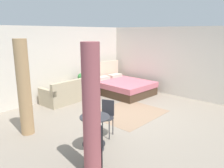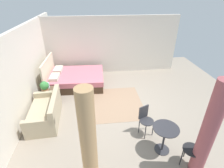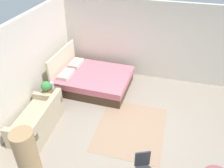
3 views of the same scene
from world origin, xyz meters
The scene contains 14 objects.
ground_plane centered at (0.00, 0.00, -0.01)m, with size 8.73×9.11×0.02m, color gray.
wall_back centered at (0.00, 3.05, 1.30)m, with size 8.73×0.12×2.59m, color silver.
wall_right centered at (2.87, 0.00, 1.30)m, with size 0.12×6.11×2.59m, color silver.
area_rug centered at (0.11, 0.11, 0.00)m, with size 2.05×1.72×0.01m, color #93755B.
bed centered at (1.66, 1.70, 0.28)m, with size 1.81×2.29×1.17m.
couch centered at (-0.52, 2.40, 0.28)m, with size 1.60×0.91×0.81m.
nightstand centered at (0.43, 2.54, 0.26)m, with size 0.53×0.42×0.52m.
potted_plant centered at (0.33, 2.56, 0.72)m, with size 0.29×0.29×0.37m.
vase centered at (0.55, 2.51, 0.63)m, with size 0.10×0.10×0.22m.
balcony_table centered at (-2.03, -0.70, 0.51)m, with size 0.62×0.62×0.74m.
cafe_chair_near_window centered at (-1.38, -0.41, 0.52)m, with size 0.50×0.50×0.85m.
cafe_chair_near_couch centered at (-2.54, -1.22, 0.55)m, with size 0.57×0.57×0.90m.
curtain_left centered at (-2.62, -1.26, 1.13)m, with size 0.30×0.30×2.26m.
curtain_right centered at (-2.62, 1.06, 1.13)m, with size 0.30×0.30×2.26m.
Camera 1 is at (-4.89, -3.79, 2.41)m, focal length 35.34 mm.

